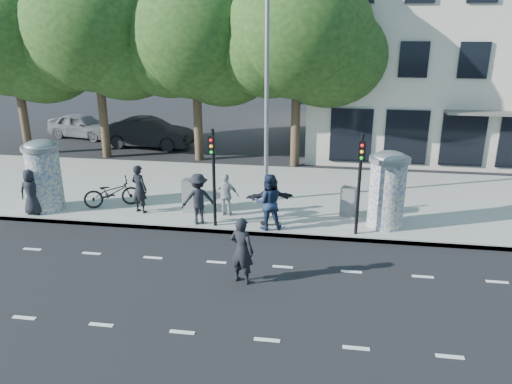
% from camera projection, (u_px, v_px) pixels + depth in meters
% --- Properties ---
extents(ground, '(120.00, 120.00, 0.00)m').
position_uv_depth(ground, '(205.00, 285.00, 13.70)').
color(ground, black).
rests_on(ground, ground).
extents(sidewalk, '(40.00, 8.00, 0.15)m').
position_uv_depth(sidewalk, '(249.00, 194.00, 20.68)').
color(sidewalk, gray).
rests_on(sidewalk, ground).
extents(curb, '(40.00, 0.10, 0.16)m').
position_uv_depth(curb, '(231.00, 232.00, 16.99)').
color(curb, slate).
rests_on(curb, ground).
extents(lane_dash_near, '(32.00, 0.12, 0.01)m').
position_uv_depth(lane_dash_near, '(182.00, 332.00, 11.64)').
color(lane_dash_near, silver).
rests_on(lane_dash_near, ground).
extents(lane_dash_far, '(32.00, 0.12, 0.01)m').
position_uv_depth(lane_dash_far, '(217.00, 262.00, 15.00)').
color(lane_dash_far, silver).
rests_on(lane_dash_far, ground).
extents(ad_column_left, '(1.36, 1.36, 2.65)m').
position_uv_depth(ad_column_left, '(44.00, 173.00, 18.42)').
color(ad_column_left, beige).
rests_on(ad_column_left, sidewalk).
extents(ad_column_right, '(1.36, 1.36, 2.65)m').
position_uv_depth(ad_column_right, '(387.00, 188.00, 16.85)').
color(ad_column_right, beige).
rests_on(ad_column_right, sidewalk).
extents(traffic_pole_near, '(0.22, 0.31, 3.40)m').
position_uv_depth(traffic_pole_near, '(213.00, 168.00, 16.60)').
color(traffic_pole_near, black).
rests_on(traffic_pole_near, sidewalk).
extents(traffic_pole_far, '(0.22, 0.31, 3.40)m').
position_uv_depth(traffic_pole_far, '(360.00, 175.00, 15.92)').
color(traffic_pole_far, black).
rests_on(traffic_pole_far, sidewalk).
extents(street_lamp, '(0.25, 0.93, 8.00)m').
position_uv_depth(street_lamp, '(267.00, 81.00, 18.22)').
color(street_lamp, slate).
rests_on(street_lamp, sidewalk).
extents(tree_far_left, '(7.20, 7.20, 9.26)m').
position_uv_depth(tree_far_left, '(11.00, 35.00, 25.19)').
color(tree_far_left, '#38281C').
rests_on(tree_far_left, ground).
extents(tree_mid_left, '(7.20, 7.20, 9.57)m').
position_uv_depth(tree_mid_left, '(95.00, 29.00, 24.46)').
color(tree_mid_left, '#38281C').
rests_on(tree_mid_left, ground).
extents(tree_near_left, '(6.80, 6.80, 8.97)m').
position_uv_depth(tree_near_left, '(195.00, 38.00, 24.08)').
color(tree_near_left, '#38281C').
rests_on(tree_near_left, ground).
extents(tree_center, '(7.00, 7.00, 9.30)m').
position_uv_depth(tree_center, '(298.00, 34.00, 22.92)').
color(tree_center, '#38281C').
rests_on(tree_center, ground).
extents(building, '(20.30, 15.85, 12.00)m').
position_uv_depth(building, '(489.00, 37.00, 28.72)').
color(building, beige).
rests_on(building, ground).
extents(ped_a, '(0.93, 0.70, 1.72)m').
position_uv_depth(ped_a, '(31.00, 192.00, 18.08)').
color(ped_a, black).
rests_on(ped_a, sidewalk).
extents(ped_b, '(0.77, 0.64, 1.80)m').
position_uv_depth(ped_b, '(139.00, 189.00, 18.25)').
color(ped_b, black).
rests_on(ped_b, sidewalk).
extents(ped_c, '(1.09, 0.94, 1.95)m').
position_uv_depth(ped_c, '(268.00, 202.00, 16.75)').
color(ped_c, '#1A2742').
rests_on(ped_c, sidewalk).
extents(ped_d, '(1.32, 1.01, 1.81)m').
position_uv_depth(ped_d, '(198.00, 199.00, 17.22)').
color(ped_d, black).
rests_on(ped_d, sidewalk).
extents(ped_e, '(0.96, 0.61, 1.55)m').
position_uv_depth(ped_e, '(227.00, 195.00, 17.99)').
color(ped_e, '#A4A4A7').
rests_on(ped_e, sidewalk).
extents(ped_f, '(1.76, 1.03, 1.79)m').
position_uv_depth(ped_f, '(270.00, 200.00, 17.13)').
color(ped_f, black).
rests_on(ped_f, sidewalk).
extents(man_road, '(0.81, 0.67, 1.92)m').
position_uv_depth(man_road, '(242.00, 250.00, 13.59)').
color(man_road, black).
rests_on(man_road, ground).
extents(bicycle, '(1.60, 2.19, 1.10)m').
position_uv_depth(bicycle, '(112.00, 193.00, 18.93)').
color(bicycle, black).
rests_on(bicycle, sidewalk).
extents(cabinet_left, '(0.64, 0.49, 1.24)m').
position_uv_depth(cabinet_left, '(191.00, 196.00, 18.37)').
color(cabinet_left, gray).
rests_on(cabinet_left, sidewalk).
extents(cabinet_right, '(0.61, 0.52, 1.08)m').
position_uv_depth(cabinet_right, '(348.00, 202.00, 18.00)').
color(cabinet_right, slate).
rests_on(cabinet_right, sidewalk).
extents(car_left, '(2.66, 4.64, 1.49)m').
position_uv_depth(car_left, '(82.00, 126.00, 30.73)').
color(car_left, slate).
rests_on(car_left, ground).
extents(car_mid, '(2.06, 5.17, 1.67)m').
position_uv_depth(car_mid, '(148.00, 133.00, 28.33)').
color(car_mid, black).
rests_on(car_mid, ground).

